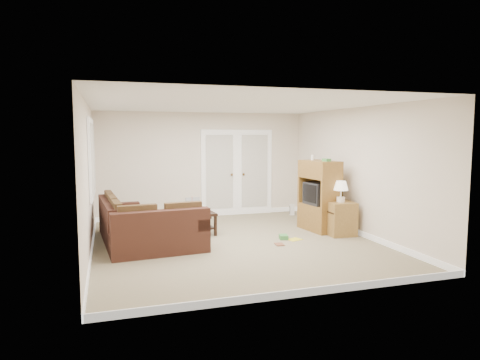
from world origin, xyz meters
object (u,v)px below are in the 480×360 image
object	(u,v)px
side_cabinet	(340,216)
coffee_table	(196,220)
sectional_sofa	(139,229)
tv_armoire	(319,195)

from	to	relation	value
side_cabinet	coffee_table	bearing A→B (deg)	159.49
sectional_sofa	coffee_table	distance (m)	1.42
tv_armoire	coffee_table	bearing A→B (deg)	158.71
sectional_sofa	coffee_table	bearing A→B (deg)	27.57
tv_armoire	side_cabinet	world-z (taller)	tv_armoire
tv_armoire	sectional_sofa	bearing A→B (deg)	175.28
sectional_sofa	coffee_table	size ratio (longest dim) A/B	2.21
sectional_sofa	side_cabinet	distance (m)	3.86
sectional_sofa	tv_armoire	world-z (taller)	tv_armoire
sectional_sofa	coffee_table	world-z (taller)	sectional_sofa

